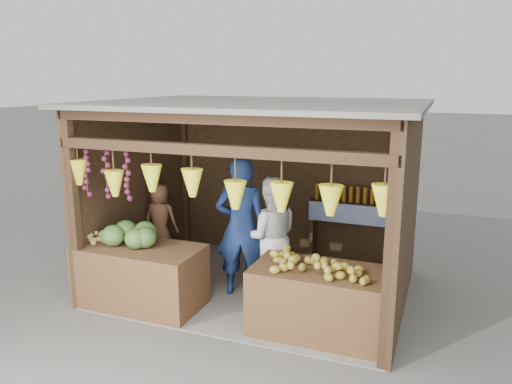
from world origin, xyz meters
TOP-DOWN VIEW (x-y plane):
  - ground at (0.00, 0.00)m, footprint 80.00×80.00m
  - stall_structure at (-0.03, -0.04)m, footprint 4.30×3.30m
  - back_shelf at (1.05, 1.28)m, footprint 1.25×0.32m
  - counter_left at (-1.25, -1.07)m, footprint 1.62×0.85m
  - counter_right at (1.11, -0.95)m, footprint 1.54×0.85m
  - stool at (-1.65, 0.09)m, footprint 0.28×0.28m
  - man_standing at (-0.15, -0.27)m, footprint 0.80×0.63m
  - woman_standing at (0.21, -0.10)m, footprint 1.00×0.91m
  - vendor_seated at (-1.65, 0.09)m, footprint 0.56×0.37m
  - melon_pile at (-1.35, -1.04)m, footprint 1.00×0.50m
  - tanfruit_pile at (-1.87, -1.09)m, footprint 0.34×0.40m
  - mango_pile at (1.14, -1.00)m, footprint 1.40×0.64m

SIDE VIEW (x-z plane):
  - ground at x=0.00m, z-range 0.00..0.00m
  - stool at x=-1.65m, z-range 0.00..0.27m
  - counter_right at x=1.11m, z-range 0.00..0.81m
  - counter_left at x=-1.25m, z-range 0.00..0.82m
  - vendor_seated at x=-1.65m, z-range 0.27..1.40m
  - woman_standing at x=0.21m, z-range 0.00..1.67m
  - back_shelf at x=1.05m, z-range 0.21..1.54m
  - tanfruit_pile at x=-1.87m, z-range 0.82..0.95m
  - mango_pile at x=1.14m, z-range 0.81..1.03m
  - man_standing at x=-0.15m, z-range 0.00..1.95m
  - melon_pile at x=-1.35m, z-range 0.82..1.14m
  - stall_structure at x=-0.03m, z-range 0.34..3.00m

